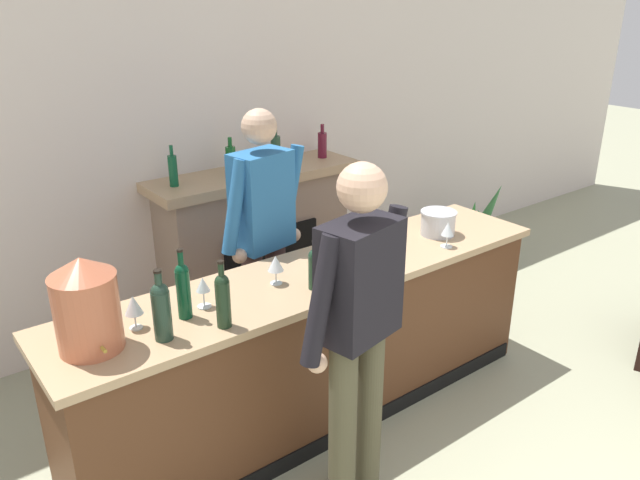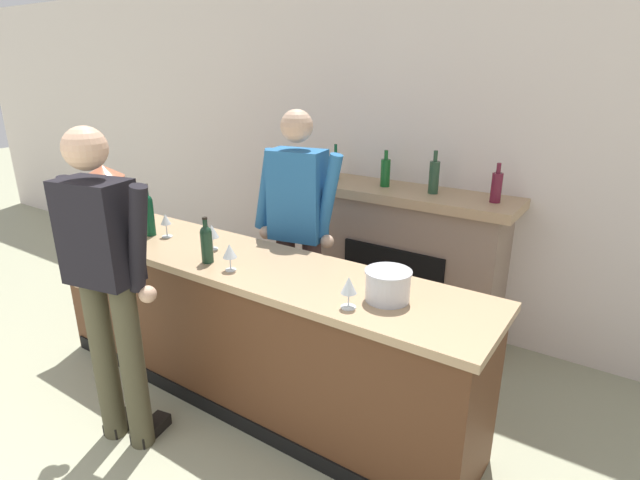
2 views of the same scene
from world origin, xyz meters
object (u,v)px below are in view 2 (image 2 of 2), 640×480
(person_bartender, at_px, (298,229))
(wine_bottle_merlot_tall, at_px, (149,213))
(wine_glass_front_right, at_px, (133,212))
(copper_dispenser, at_px, (106,195))
(ice_bucket_steel, at_px, (388,285))
(person_customer, at_px, (106,281))
(wine_bottle_port_short, at_px, (117,214))
(fireplace_stone, at_px, (405,260))
(wine_glass_front_left, at_px, (166,221))
(wine_bottle_burgundy_dark, at_px, (207,242))
(wine_glass_by_dispenser, at_px, (212,232))
(wine_glass_near_bucket, at_px, (230,252))
(wine_glass_mid_counter, at_px, (349,286))
(wine_bottle_chardonnay_pale, at_px, (135,224))

(person_bartender, relative_size, wine_bottle_merlot_tall, 5.05)
(wine_glass_front_right, bearing_deg, copper_dispenser, -167.60)
(ice_bucket_steel, bearing_deg, copper_dispenser, -179.57)
(person_customer, distance_m, wine_bottle_port_short, 0.87)
(fireplace_stone, height_order, wine_bottle_port_short, fireplace_stone)
(copper_dispenser, xyz_separation_m, wine_glass_front_left, (0.57, 0.04, -0.10))
(wine_bottle_burgundy_dark, bearing_deg, wine_glass_by_dispenser, 127.91)
(wine_glass_front_left, distance_m, wine_glass_near_bucket, 0.78)
(wine_glass_near_bucket, relative_size, wine_glass_by_dispenser, 0.97)
(person_customer, height_order, wine_glass_front_left, person_customer)
(wine_bottle_port_short, relative_size, wine_glass_by_dispenser, 2.09)
(wine_glass_near_bucket, bearing_deg, fireplace_stone, 76.28)
(fireplace_stone, height_order, copper_dispenser, fireplace_stone)
(wine_glass_by_dispenser, bearing_deg, wine_glass_front_right, 179.70)
(wine_bottle_merlot_tall, bearing_deg, fireplace_stone, 47.87)
(wine_glass_front_right, distance_m, wine_glass_by_dispenser, 0.78)
(copper_dispenser, relative_size, wine_glass_front_left, 2.70)
(person_bartender, distance_m, wine_glass_front_left, 0.88)
(person_bartender, bearing_deg, wine_glass_by_dispenser, -116.43)
(person_customer, relative_size, wine_glass_mid_counter, 11.14)
(wine_bottle_merlot_tall, distance_m, wine_glass_by_dispenser, 0.55)
(copper_dispenser, xyz_separation_m, wine_bottle_burgundy_dark, (1.13, -0.12, -0.10))
(person_bartender, xyz_separation_m, wine_glass_front_left, (-0.69, -0.54, 0.08))
(wine_bottle_chardonnay_pale, relative_size, wine_bottle_burgundy_dark, 1.22)
(wine_bottle_port_short, bearing_deg, fireplace_stone, 46.78)
(person_customer, height_order, wine_glass_by_dispenser, person_customer)
(copper_dispenser, relative_size, wine_bottle_burgundy_dark, 1.59)
(person_customer, xyz_separation_m, wine_glass_front_left, (-0.38, 0.71, 0.08))
(copper_dispenser, relative_size, wine_glass_front_right, 2.58)
(wine_bottle_chardonnay_pale, xyz_separation_m, wine_glass_by_dispenser, (0.44, 0.23, -0.03))
(wine_glass_near_bucket, bearing_deg, wine_bottle_port_short, 178.74)
(person_customer, bearing_deg, wine_glass_front_left, 118.50)
(fireplace_stone, distance_m, copper_dispenser, 2.26)
(person_customer, xyz_separation_m, wine_bottle_burgundy_dark, (0.17, 0.54, 0.09))
(wine_bottle_port_short, bearing_deg, person_customer, -39.27)
(person_customer, bearing_deg, wine_glass_by_dispenser, 86.62)
(fireplace_stone, distance_m, wine_glass_front_right, 2.05)
(fireplace_stone, distance_m, wine_glass_front_left, 1.82)
(wine_bottle_port_short, distance_m, wine_glass_mid_counter, 1.82)
(person_bartender, height_order, wine_bottle_port_short, person_bartender)
(wine_glass_near_bucket, bearing_deg, person_bartender, 95.02)
(fireplace_stone, relative_size, wine_glass_by_dispenser, 10.05)
(person_bartender, xyz_separation_m, copper_dispenser, (-1.26, -0.58, 0.18))
(wine_bottle_chardonnay_pale, height_order, wine_glass_by_dispenser, wine_bottle_chardonnay_pale)
(copper_dispenser, height_order, wine_bottle_merlot_tall, copper_dispenser)
(copper_dispenser, distance_m, wine_bottle_merlot_tall, 0.45)
(wine_glass_front_left, bearing_deg, wine_glass_by_dispenser, 0.18)
(person_customer, distance_m, ice_bucket_steel, 1.44)
(person_bartender, xyz_separation_m, ice_bucket_steel, (0.96, -0.56, 0.04))
(person_customer, xyz_separation_m, wine_bottle_chardonnay_pale, (-0.40, 0.48, 0.11))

